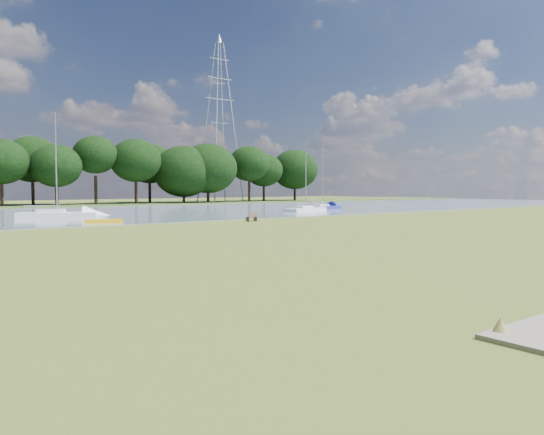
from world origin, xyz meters
TOP-DOWN VIEW (x-y plane):
  - ground at (0.00, 0.00)m, footprint 220.00×220.00m
  - river at (0.00, 42.00)m, footprint 220.00×40.00m
  - riverbank_bench at (15.47, 19.67)m, footprint 1.35×0.75m
  - kayak at (4.13, 24.93)m, footprint 3.15×1.58m
  - pylon at (43.86, 70.00)m, footprint 6.43×4.51m
  - sailboat_1 at (3.12, 34.79)m, footprint 7.42×4.82m
  - sailboat_3 at (36.25, 32.86)m, footprint 6.58×2.96m
  - sailboat_4 at (31.35, 30.61)m, footprint 6.96×3.54m

SIDE VIEW (x-z plane):
  - ground at x=0.00m, z-range 0.00..0.00m
  - river at x=0.00m, z-range -0.05..0.05m
  - kayak at x=4.13m, z-range 0.05..0.36m
  - riverbank_bench at x=15.47m, z-range 0.00..0.80m
  - sailboat_4 at x=31.35m, z-range -3.42..4.30m
  - sailboat_3 at x=36.25m, z-range -3.74..4.71m
  - sailboat_1 at x=3.12m, z-range -4.49..5.60m
  - pylon at x=43.86m, z-range 3.83..36.19m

